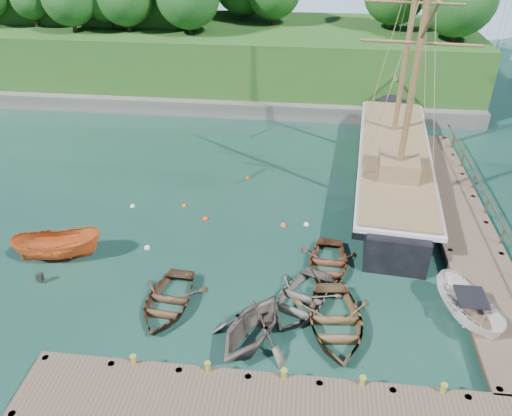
% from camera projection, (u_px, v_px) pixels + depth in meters
% --- Properties ---
extents(ground, '(160.00, 160.00, 0.00)m').
position_uv_depth(ground, '(249.00, 296.00, 24.19)').
color(ground, '#153326').
rests_on(ground, ground).
extents(dock_near, '(20.00, 3.20, 1.10)m').
position_uv_depth(dock_near, '(281.00, 412.00, 18.31)').
color(dock_near, brown).
rests_on(dock_near, ground).
extents(dock_east, '(3.20, 24.00, 1.10)m').
position_uv_depth(dock_east, '(462.00, 223.00, 28.73)').
color(dock_east, brown).
rests_on(dock_east, ground).
extents(bollard_0, '(0.26, 0.26, 0.45)m').
position_uv_depth(bollard_0, '(136.00, 374.00, 20.29)').
color(bollard_0, olive).
rests_on(bollard_0, ground).
extents(bollard_1, '(0.26, 0.26, 0.45)m').
position_uv_depth(bollard_1, '(209.00, 380.00, 20.00)').
color(bollard_1, olive).
rests_on(bollard_1, ground).
extents(bollard_2, '(0.26, 0.26, 0.45)m').
position_uv_depth(bollard_2, '(283.00, 388.00, 19.72)').
color(bollard_2, olive).
rests_on(bollard_2, ground).
extents(bollard_3, '(0.26, 0.26, 0.45)m').
position_uv_depth(bollard_3, '(360.00, 395.00, 19.43)').
color(bollard_3, olive).
rests_on(bollard_3, ground).
extents(bollard_4, '(0.26, 0.26, 0.45)m').
position_uv_depth(bollard_4, '(439.00, 402.00, 19.15)').
color(bollard_4, olive).
rests_on(bollard_4, ground).
extents(rowboat_0, '(3.54, 4.69, 0.92)m').
position_uv_depth(rowboat_0, '(168.00, 307.00, 23.56)').
color(rowboat_0, '#4D3321').
rests_on(rowboat_0, ground).
extents(rowboat_1, '(5.10, 5.41, 2.26)m').
position_uv_depth(rowboat_1, '(251.00, 342.00, 21.71)').
color(rowboat_1, '#5E554D').
rests_on(rowboat_1, ground).
extents(rowboat_2, '(4.09, 5.40, 1.05)m').
position_uv_depth(rowboat_2, '(334.00, 329.00, 22.36)').
color(rowboat_2, brown).
rests_on(rowboat_2, ground).
extents(rowboat_3, '(4.77, 5.51, 0.96)m').
position_uv_depth(rowboat_3, '(300.00, 305.00, 23.64)').
color(rowboat_3, '#59534A').
rests_on(rowboat_3, ground).
extents(rowboat_4, '(3.24, 4.40, 0.88)m').
position_uv_depth(rowboat_4, '(327.00, 269.00, 25.92)').
color(rowboat_4, brown).
rests_on(rowboat_4, ground).
extents(motorboat_orange, '(4.92, 2.67, 1.80)m').
position_uv_depth(motorboat_orange, '(61.00, 258.00, 26.69)').
color(motorboat_orange, '#D25D23').
rests_on(motorboat_orange, ground).
extents(cabin_boat_white, '(3.04, 4.68, 1.69)m').
position_uv_depth(cabin_boat_white, '(464.00, 320.00, 22.82)').
color(cabin_boat_white, white).
rests_on(cabin_boat_white, ground).
extents(schooner, '(6.27, 25.72, 18.52)m').
position_uv_depth(schooner, '(392.00, 170.00, 32.93)').
color(schooner, black).
rests_on(schooner, ground).
extents(mooring_buoy_0, '(0.34, 0.34, 0.34)m').
position_uv_depth(mooring_buoy_0, '(147.00, 248.00, 27.42)').
color(mooring_buoy_0, white).
rests_on(mooring_buoy_0, ground).
extents(mooring_buoy_1, '(0.35, 0.35, 0.35)m').
position_uv_depth(mooring_buoy_1, '(206.00, 219.00, 29.86)').
color(mooring_buoy_1, '#FA3907').
rests_on(mooring_buoy_1, ground).
extents(mooring_buoy_2, '(0.35, 0.35, 0.35)m').
position_uv_depth(mooring_buoy_2, '(283.00, 226.00, 29.27)').
color(mooring_buoy_2, '#D9551F').
rests_on(mooring_buoy_2, ground).
extents(mooring_buoy_3, '(0.33, 0.33, 0.33)m').
position_uv_depth(mooring_buoy_3, '(306.00, 225.00, 29.35)').
color(mooring_buoy_3, silver).
rests_on(mooring_buoy_3, ground).
extents(mooring_buoy_4, '(0.30, 0.30, 0.30)m').
position_uv_depth(mooring_buoy_4, '(185.00, 206.00, 31.10)').
color(mooring_buoy_4, '#EB5400').
rests_on(mooring_buoy_4, ground).
extents(mooring_buoy_5, '(0.32, 0.32, 0.32)m').
position_uv_depth(mooring_buoy_5, '(248.00, 178.00, 34.12)').
color(mooring_buoy_5, '#D9541A').
rests_on(mooring_buoy_5, ground).
extents(mooring_buoy_6, '(0.31, 0.31, 0.31)m').
position_uv_depth(mooring_buoy_6, '(133.00, 207.00, 31.06)').
color(mooring_buoy_6, silver).
rests_on(mooring_buoy_6, ground).
extents(headland, '(51.00, 19.31, 12.90)m').
position_uv_depth(headland, '(158.00, 25.00, 48.76)').
color(headland, '#474744').
rests_on(headland, ground).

